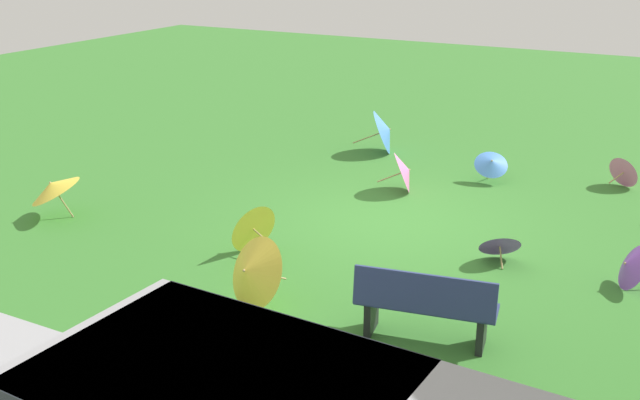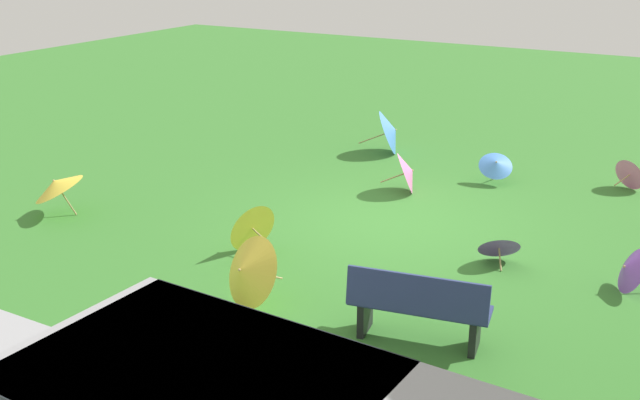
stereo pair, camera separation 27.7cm
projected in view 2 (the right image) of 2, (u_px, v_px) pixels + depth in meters
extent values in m
plane|color=#387A2D|center=(392.00, 222.00, 12.49)|extent=(40.00, 40.00, 0.00)
cube|color=navy|center=(420.00, 305.00, 8.74)|extent=(1.65, 0.73, 0.05)
cube|color=navy|center=(416.00, 295.00, 8.49)|extent=(1.59, 0.39, 0.45)
cube|color=black|center=(365.00, 314.00, 9.02)|extent=(0.15, 0.41, 0.45)
cube|color=black|center=(475.00, 332.00, 8.61)|extent=(0.15, 0.41, 0.45)
cylinder|color=tan|center=(622.00, 180.00, 13.86)|extent=(0.20, 0.35, 0.16)
cone|color=pink|center=(631.00, 173.00, 13.95)|extent=(0.68, 0.55, 0.60)
sphere|color=tan|center=(633.00, 172.00, 13.96)|extent=(0.05, 0.06, 0.05)
cone|color=purple|center=(629.00, 269.00, 9.99)|extent=(0.64, 0.76, 0.64)
sphere|color=tan|center=(624.00, 266.00, 9.99)|extent=(0.06, 0.05, 0.05)
cylinder|color=tan|center=(262.00, 237.00, 11.05)|extent=(0.43, 0.18, 0.15)
cone|color=yellow|center=(250.00, 226.00, 11.24)|extent=(0.61, 0.85, 0.78)
sphere|color=tan|center=(246.00, 223.00, 11.29)|extent=(0.05, 0.05, 0.04)
cylinder|color=tan|center=(267.00, 275.00, 9.81)|extent=(0.19, 0.43, 0.23)
cone|color=yellow|center=(246.00, 271.00, 9.57)|extent=(1.09, 0.90, 0.93)
sphere|color=tan|center=(239.00, 270.00, 9.50)|extent=(0.05, 0.06, 0.05)
cylinder|color=tan|center=(500.00, 260.00, 10.75)|extent=(0.14, 0.24, 0.25)
cone|color=purple|center=(499.00, 245.00, 10.85)|extent=(0.75, 0.71, 0.50)
sphere|color=tan|center=(498.00, 242.00, 10.87)|extent=(0.06, 0.06, 0.05)
cylinder|color=tan|center=(373.00, 138.00, 16.23)|extent=(0.57, 0.26, 0.27)
cone|color=#4C8CE5|center=(392.00, 131.00, 16.13)|extent=(0.87, 1.09, 0.96)
sphere|color=tan|center=(396.00, 130.00, 16.11)|extent=(0.06, 0.05, 0.05)
cylinder|color=tan|center=(494.00, 173.00, 14.41)|extent=(0.14, 0.25, 0.35)
cone|color=#4C8CE5|center=(496.00, 164.00, 14.18)|extent=(0.80, 0.78, 0.47)
sphere|color=tan|center=(496.00, 162.00, 14.13)|extent=(0.05, 0.06, 0.05)
cylinder|color=tan|center=(393.00, 178.00, 13.79)|extent=(0.40, 0.23, 0.19)
cone|color=pink|center=(409.00, 172.00, 13.75)|extent=(0.74, 0.88, 0.77)
sphere|color=tan|center=(413.00, 170.00, 13.73)|extent=(0.06, 0.05, 0.05)
cylinder|color=tan|center=(68.00, 202.00, 12.69)|extent=(0.21, 0.17, 0.46)
cone|color=yellow|center=(57.00, 185.00, 12.58)|extent=(1.20, 1.20, 0.54)
sphere|color=tan|center=(54.00, 181.00, 12.55)|extent=(0.06, 0.06, 0.05)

